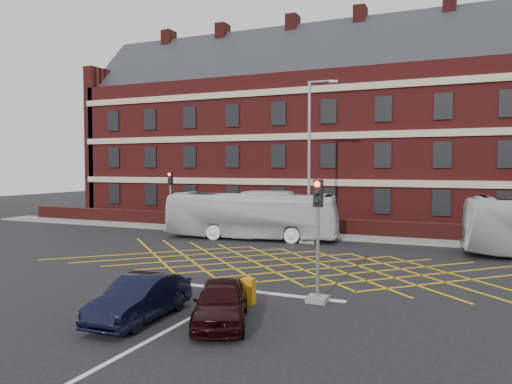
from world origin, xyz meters
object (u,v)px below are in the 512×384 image
at_px(car_navy, 140,298).
at_px(traffic_light_near, 318,252).
at_px(traffic_light_far, 171,206).
at_px(utility_cabinet, 248,291).
at_px(car_maroon, 221,302).
at_px(bus_left, 251,215).
at_px(direction_signs, 174,210).
at_px(street_lamp, 310,186).

distance_m(car_navy, traffic_light_near, 6.16).
distance_m(traffic_light_far, utility_cabinet, 20.60).
relative_size(car_maroon, traffic_light_far, 0.90).
relative_size(car_maroon, traffic_light_near, 0.90).
distance_m(bus_left, utility_cabinet, 15.31).
bearing_deg(car_maroon, traffic_light_far, 103.97).
bearing_deg(direction_signs, car_navy, -59.76).
distance_m(car_maroon, direction_signs, 23.51).
height_order(car_navy, traffic_light_near, traffic_light_near).
relative_size(bus_left, traffic_light_far, 2.61).
relative_size(car_navy, car_maroon, 1.06).
bearing_deg(traffic_light_far, utility_cabinet, -49.37).
xyz_separation_m(traffic_light_far, direction_signs, (-0.38, 1.07, -0.39)).
distance_m(traffic_light_near, utility_cabinet, 2.76).
height_order(street_lamp, direction_signs, street_lamp).
distance_m(street_lamp, direction_signs, 12.09).
relative_size(car_navy, utility_cabinet, 4.60).
xyz_separation_m(traffic_light_near, street_lamp, (-4.29, 12.76, 1.72)).
bearing_deg(street_lamp, bus_left, 179.40).
distance_m(car_navy, direction_signs, 22.72).
relative_size(car_navy, traffic_light_far, 0.95).
bearing_deg(street_lamp, utility_cabinet, -81.13).
bearing_deg(direction_signs, traffic_light_far, -70.63).
distance_m(street_lamp, utility_cabinet, 14.43).
height_order(bus_left, direction_signs, bus_left).
relative_size(car_navy, traffic_light_near, 0.95).
bearing_deg(direction_signs, car_maroon, -53.76).
height_order(car_maroon, direction_signs, direction_signs).
xyz_separation_m(traffic_light_far, utility_cabinet, (13.38, -15.60, -1.32)).
bearing_deg(traffic_light_far, bus_left, -12.65).
relative_size(bus_left, street_lamp, 1.13).
bearing_deg(street_lamp, traffic_light_near, -71.43).
relative_size(car_navy, direction_signs, 1.85).
bearing_deg(bus_left, car_maroon, -165.96).
height_order(traffic_light_near, utility_cabinet, traffic_light_near).
bearing_deg(traffic_light_near, street_lamp, 108.57).
xyz_separation_m(car_maroon, traffic_light_near, (1.98, 3.47, 1.11)).
bearing_deg(car_navy, traffic_light_near, 40.45).
relative_size(bus_left, car_maroon, 2.90).
height_order(car_navy, car_maroon, car_navy).
bearing_deg(utility_cabinet, direction_signs, 129.54).
relative_size(car_navy, street_lamp, 0.41).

